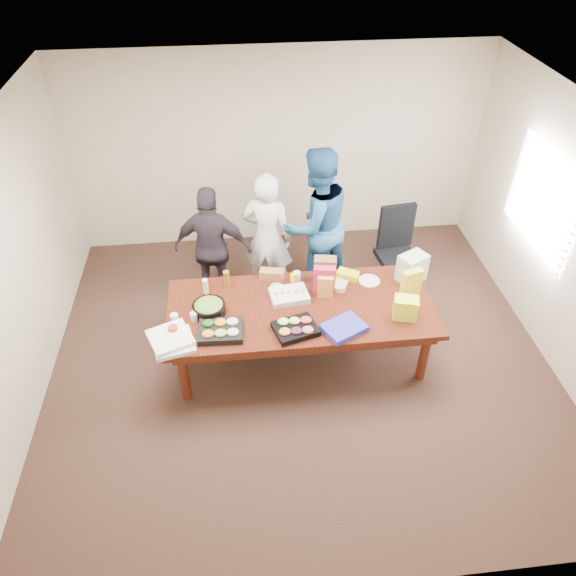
{
  "coord_description": "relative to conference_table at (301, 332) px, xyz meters",
  "views": [
    {
      "loc": [
        -0.6,
        -4.2,
        4.45
      ],
      "look_at": [
        -0.13,
        0.1,
        0.93
      ],
      "focal_mm": 33.54,
      "sensor_mm": 36.0,
      "label": 1
    }
  ],
  "objects": [
    {
      "name": "person_right",
      "position": [
        0.33,
        1.24,
        0.59
      ],
      "size": [
        1.16,
        1.06,
        1.93
      ],
      "primitive_type": "imported",
      "rotation": [
        0.0,
        0.0,
        3.58
      ],
      "color": "#22578D",
      "rests_on": "floor"
    },
    {
      "name": "grocery_bag_yellow",
      "position": [
        1.03,
        -0.27,
        0.5
      ],
      "size": [
        0.28,
        0.23,
        0.24
      ],
      "primitive_type": "cube",
      "rotation": [
        0.0,
        0.0,
        -0.27
      ],
      "color": "#EEFF2A",
      "rests_on": "conference_table"
    },
    {
      "name": "wall_left",
      "position": [
        -2.75,
        0.0,
        0.98
      ],
      "size": [
        0.04,
        5.0,
        2.7
      ],
      "primitive_type": "cube",
      "color": "beige",
      "rests_on": "floor"
    },
    {
      "name": "ceiling",
      "position": [
        0.0,
        0.0,
        2.33
      ],
      "size": [
        5.5,
        5.0,
        0.02
      ],
      "primitive_type": "cube",
      "color": "white",
      "rests_on": "wall_back"
    },
    {
      "name": "clear_cup_a",
      "position": [
        -1.11,
        -0.1,
        0.43
      ],
      "size": [
        0.08,
        0.08,
        0.1
      ],
      "primitive_type": "cylinder",
      "rotation": [
        0.0,
        0.0,
        -0.04
      ],
      "color": "white",
      "rests_on": "conference_table"
    },
    {
      "name": "floor",
      "position": [
        0.0,
        0.0,
        -0.39
      ],
      "size": [
        5.5,
        5.0,
        0.02
      ],
      "primitive_type": "cube",
      "color": "#47301E",
      "rests_on": "ground"
    },
    {
      "name": "wall_back",
      "position": [
        0.0,
        2.5,
        0.98
      ],
      "size": [
        5.5,
        0.04,
        2.7
      ],
      "primitive_type": "cube",
      "color": "beige",
      "rests_on": "floor"
    },
    {
      "name": "chip_bag_orange",
      "position": [
        0.27,
        0.14,
        0.5
      ],
      "size": [
        0.18,
        0.11,
        0.26
      ],
      "primitive_type": "cube",
      "rotation": [
        0.0,
        0.0,
        -0.21
      ],
      "color": "#EF9D46",
      "rests_on": "conference_table"
    },
    {
      "name": "dressing_bottle",
      "position": [
        -0.76,
        0.42,
        0.48
      ],
      "size": [
        0.07,
        0.07,
        0.2
      ],
      "primitive_type": "cylinder",
      "rotation": [
        0.0,
        0.0,
        -0.03
      ],
      "color": "brown",
      "rests_on": "conference_table"
    },
    {
      "name": "banana_bunch",
      "position": [
        0.58,
        0.43,
        0.41
      ],
      "size": [
        0.27,
        0.24,
        0.08
      ],
      "primitive_type": "cube",
      "rotation": [
        0.0,
        0.0,
        -0.55
      ],
      "color": "yellow",
      "rests_on": "conference_table"
    },
    {
      "name": "mustard_bottle",
      "position": [
        -0.05,
        0.36,
        0.45
      ],
      "size": [
        0.07,
        0.07,
        0.16
      ],
      "primitive_type": "cylinder",
      "rotation": [
        0.0,
        0.0,
        -0.27
      ],
      "color": "#E9C900",
      "rests_on": "conference_table"
    },
    {
      "name": "chip_bag_blue",
      "position": [
        0.38,
        -0.4,
        0.41
      ],
      "size": [
        0.49,
        0.45,
        0.06
      ],
      "primitive_type": "cube",
      "rotation": [
        0.0,
        0.0,
        0.47
      ],
      "color": "#3130BC",
      "rests_on": "conference_table"
    },
    {
      "name": "person_left",
      "position": [
        -0.92,
        1.12,
        0.42
      ],
      "size": [
        0.98,
        0.56,
        1.58
      ],
      "primitive_type": "imported",
      "rotation": [
        0.0,
        0.0,
        2.94
      ],
      "color": "#2C242D",
      "rests_on": "floor"
    },
    {
      "name": "kraft_bag",
      "position": [
        0.31,
        0.39,
        0.53
      ],
      "size": [
        0.26,
        0.18,
        0.31
      ],
      "primitive_type": "cube",
      "rotation": [
        0.0,
        0.0,
        -0.18
      ],
      "color": "brown",
      "rests_on": "conference_table"
    },
    {
      "name": "chip_bag_yellow",
      "position": [
        1.18,
        0.07,
        0.53
      ],
      "size": [
        0.23,
        0.14,
        0.32
      ],
      "primitive_type": "cube",
      "rotation": [
        0.0,
        0.0,
        0.26
      ],
      "color": "yellow",
      "rests_on": "conference_table"
    },
    {
      "name": "office_chair",
      "position": [
        1.36,
        1.08,
        0.16
      ],
      "size": [
        0.61,
        0.61,
        1.08
      ],
      "primitive_type": "cube",
      "rotation": [
        0.0,
        0.0,
        0.12
      ],
      "color": "black",
      "rests_on": "floor"
    },
    {
      "name": "clear_cup_b",
      "position": [
        -1.3,
        -0.11,
        0.43
      ],
      "size": [
        0.1,
        0.1,
        0.11
      ],
      "primitive_type": "cylinder",
      "rotation": [
        0.0,
        0.0,
        -0.32
      ],
      "color": "silver",
      "rests_on": "conference_table"
    },
    {
      "name": "window_panel",
      "position": [
        2.72,
        0.6,
        1.12
      ],
      "size": [
        0.03,
        1.4,
        1.1
      ],
      "primitive_type": "cube",
      "color": "white",
      "rests_on": "wall_right"
    },
    {
      "name": "red_cup",
      "position": [
        -1.3,
        -0.3,
        0.44
      ],
      "size": [
        0.11,
        0.11,
        0.12
      ],
      "primitive_type": "cylinder",
      "rotation": [
        0.0,
        0.0,
        -0.23
      ],
      "color": "#A63216",
      "rests_on": "conference_table"
    },
    {
      "name": "plate_b",
      "position": [
        0.45,
        0.38,
        0.38
      ],
      "size": [
        0.31,
        0.31,
        0.02
      ],
      "primitive_type": "cylinder",
      "rotation": [
        0.0,
        0.0,
        0.34
      ],
      "color": "white",
      "rests_on": "conference_table"
    },
    {
      "name": "pizza_box_upper",
      "position": [
        -1.33,
        -0.39,
        0.44
      ],
      "size": [
        0.5,
        0.5,
        0.04
      ],
      "primitive_type": "cube",
      "rotation": [
        0.0,
        0.0,
        0.4
      ],
      "color": "white",
      "rests_on": "pizza_box_lower"
    },
    {
      "name": "dip_bowl_b",
      "position": [
        -0.23,
        0.28,
        0.4
      ],
      "size": [
        0.17,
        0.17,
        0.06
      ],
      "primitive_type": "cylinder",
      "rotation": [
        0.0,
        0.0,
        -0.19
      ],
      "color": "beige",
      "rests_on": "conference_table"
    },
    {
      "name": "veggie_tray",
      "position": [
        -0.84,
        -0.31,
        0.41
      ],
      "size": [
        0.45,
        0.36,
        0.07
      ],
      "primitive_type": "cube",
      "rotation": [
        0.0,
        0.0,
        -0.05
      ],
      "color": "black",
      "rests_on": "conference_table"
    },
    {
      "name": "grocery_bag_white",
      "position": [
        1.27,
        0.33,
        0.53
      ],
      "size": [
        0.36,
        0.33,
        0.32
      ],
      "primitive_type": "cube",
      "rotation": [
        0.0,
        0.0,
        0.5
      ],
      "color": "silver",
      "rests_on": "conference_table"
    },
    {
      "name": "salad_bowl",
      "position": [
        -0.96,
        0.01,
        0.43
      ],
      "size": [
        0.42,
        0.42,
        0.11
      ],
      "primitive_type": "cylinder",
      "rotation": [
        0.0,
        0.0,
        0.26
      ],
      "color": "black",
      "rests_on": "conference_table"
    },
    {
      "name": "pizza_box_lower",
      "position": [
        -1.3,
        -0.42,
        0.4
      ],
      "size": [
        0.46,
        0.46,
        0.04
      ],
      "primitive_type": "cube",
      "rotation": [
        0.0,
        0.0,
        0.24
      ],
      "color": "silver",
      "rests_on": "conference_table"
    },
    {
      "name": "person_center",
      "position": [
        -0.26,
        1.19,
        0.47
      ],
      "size": [
        0.72,
        0.59,
        1.69
      ],
      "primitive_type": "imported",
      "rotation": [
        0.0,
        0.0,
        2.79
      ],
      "color": "silver",
      "rests_on": "floor"
    },
    {
      "name": "plate_a",
      "position": [
        0.8,
        0.34,
        0.38
      ],
      "size": [
        0.28,
        0.28,
        0.01
      ],
      "primitive_type": "cylinder",
      "rotation": [
        0.0,
        0.0,
        -0.2
      ],
      "color": "silver",
      "rests_on": "conference_table"
    },
    {
      "name": "chip_bag_red",
      "position": [
        0.27,
        0.21,
        0.54
      ],
      "size": [
        0.24,
        0.13,
        0.33
      ],
      "primitive_type": "cube",
      "rotation": [
        0.0,
        0.0,
        -0.16
      ],
      "color": "#B92340",
      "rests_on": "conference_table"
    },
    {
      "name": "bread_loaf",
      "position": [
        -0.26,
        0.52,
        0.43
      ],
      "size": [
        0.28,
        0.17,
        0.11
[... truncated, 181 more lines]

